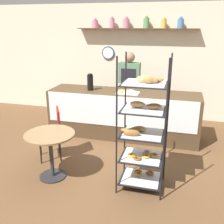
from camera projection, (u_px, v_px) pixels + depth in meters
ground_plane at (105, 167)px, 4.30m from camera, size 14.00×14.00×0.00m
back_wall at (136, 61)px, 6.40m from camera, size 10.00×0.30×2.70m
display_counter at (123, 114)px, 5.38m from camera, size 3.04×0.75×0.95m
pastry_rack at (143, 127)px, 3.52m from camera, size 0.63×0.53×1.88m
person_worker at (129, 87)px, 5.74m from camera, size 0.45×0.23×1.67m
cafe_table at (50, 144)px, 3.87m from camera, size 0.74×0.74×0.72m
cafe_chair at (54, 128)px, 4.45m from camera, size 0.52×0.52×0.89m
coffee_carafe at (90, 82)px, 5.31m from camera, size 0.12×0.12×0.35m
donut_tray_counter at (127, 92)px, 5.15m from camera, size 0.44×0.31×0.05m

